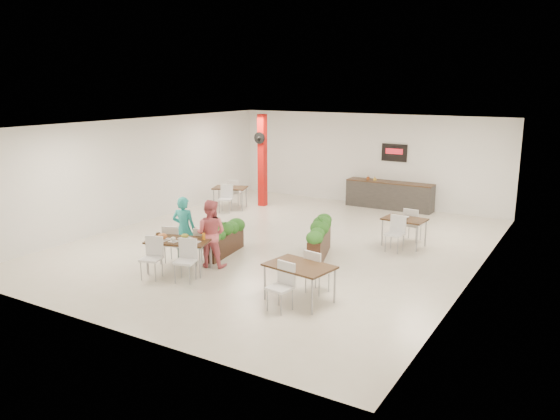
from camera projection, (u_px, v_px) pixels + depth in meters
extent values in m
plane|color=beige|center=(281.00, 244.00, 14.65)|extent=(12.00, 12.00, 0.00)
cube|color=white|center=(367.00, 159.00, 19.31)|extent=(10.00, 0.10, 3.20)
cube|color=white|center=(100.00, 241.00, 9.28)|extent=(10.00, 0.10, 3.20)
cube|color=white|center=(141.00, 171.00, 16.79)|extent=(0.10, 12.00, 3.20)
cube|color=white|center=(479.00, 207.00, 11.80)|extent=(0.10, 12.00, 3.20)
cube|color=white|center=(281.00, 124.00, 13.93)|extent=(10.00, 12.00, 0.04)
cube|color=#BA110C|center=(262.00, 161.00, 18.97)|extent=(0.25, 0.25, 3.20)
cylinder|color=black|center=(259.00, 138.00, 18.64)|extent=(0.40, 0.06, 0.40)
sphere|color=black|center=(259.00, 138.00, 18.61)|extent=(0.12, 0.12, 0.12)
cube|color=#2A2725|center=(389.00, 196.00, 18.78)|extent=(3.00, 0.60, 0.90)
cube|color=black|center=(390.00, 182.00, 18.67)|extent=(3.00, 0.62, 0.04)
cube|color=black|center=(394.00, 153.00, 18.71)|extent=(0.90, 0.04, 0.60)
cube|color=red|center=(394.00, 151.00, 18.68)|extent=(0.60, 0.02, 0.18)
imported|color=#A3481B|center=(368.00, 177.00, 19.05)|extent=(0.09, 0.09, 0.19)
imported|color=gold|center=(375.00, 178.00, 18.92)|extent=(0.13, 0.13, 0.17)
cube|color=black|center=(179.00, 241.00, 12.39)|extent=(1.57, 1.18, 0.04)
cylinder|color=gray|center=(147.00, 259.00, 12.30)|extent=(0.04, 0.04, 0.71)
cylinder|color=gray|center=(200.00, 263.00, 12.00)|extent=(0.04, 0.04, 0.71)
cylinder|color=gray|center=(160.00, 250.00, 12.94)|extent=(0.04, 0.04, 0.71)
cylinder|color=gray|center=(211.00, 254.00, 12.65)|extent=(0.04, 0.04, 0.71)
cube|color=white|center=(174.00, 244.00, 13.11)|extent=(0.52, 0.52, 0.05)
cube|color=white|center=(170.00, 236.00, 12.88)|extent=(0.41, 0.16, 0.45)
cylinder|color=gray|center=(184.00, 252.00, 13.29)|extent=(0.02, 0.02, 0.43)
cylinder|color=gray|center=(171.00, 251.00, 13.37)|extent=(0.02, 0.02, 0.43)
cylinder|color=gray|center=(178.00, 256.00, 12.97)|extent=(0.02, 0.02, 0.43)
cylinder|color=gray|center=(165.00, 255.00, 13.05)|extent=(0.02, 0.02, 0.43)
cube|color=white|center=(205.00, 246.00, 12.93)|extent=(0.52, 0.52, 0.05)
cube|color=white|center=(202.00, 238.00, 12.69)|extent=(0.41, 0.16, 0.45)
cylinder|color=gray|center=(215.00, 254.00, 13.10)|extent=(0.02, 0.02, 0.43)
cylinder|color=gray|center=(202.00, 253.00, 13.18)|extent=(0.02, 0.02, 0.43)
cylinder|color=gray|center=(210.00, 258.00, 12.78)|extent=(0.02, 0.02, 0.43)
cylinder|color=gray|center=(196.00, 257.00, 12.86)|extent=(0.02, 0.02, 0.43)
cube|color=white|center=(151.00, 259.00, 11.98)|extent=(0.52, 0.52, 0.05)
cube|color=white|center=(154.00, 246.00, 12.10)|extent=(0.41, 0.16, 0.45)
cylinder|color=gray|center=(141.00, 271.00, 11.91)|extent=(0.02, 0.02, 0.43)
cylinder|color=gray|center=(155.00, 272.00, 11.83)|extent=(0.02, 0.02, 0.43)
cylinder|color=gray|center=(148.00, 266.00, 12.23)|extent=(0.02, 0.02, 0.43)
cylinder|color=gray|center=(162.00, 267.00, 12.15)|extent=(0.02, 0.02, 0.43)
cube|color=white|center=(185.00, 262.00, 11.79)|extent=(0.52, 0.52, 0.05)
cube|color=white|center=(188.00, 248.00, 11.92)|extent=(0.41, 0.16, 0.45)
cylinder|color=gray|center=(175.00, 274.00, 11.72)|extent=(0.02, 0.02, 0.43)
cylinder|color=gray|center=(190.00, 275.00, 11.65)|extent=(0.02, 0.02, 0.43)
cylinder|color=gray|center=(181.00, 269.00, 12.05)|extent=(0.02, 0.02, 0.43)
cylinder|color=gray|center=(196.00, 270.00, 11.97)|extent=(0.02, 0.02, 0.43)
cube|color=white|center=(163.00, 240.00, 12.37)|extent=(0.37, 0.37, 0.01)
ellipsoid|color=brown|center=(162.00, 236.00, 12.35)|extent=(0.22, 0.22, 0.13)
cube|color=white|center=(185.00, 238.00, 12.47)|extent=(0.32, 0.32, 0.01)
ellipsoid|color=gold|center=(185.00, 236.00, 12.46)|extent=(0.18, 0.18, 0.11)
cube|color=white|center=(193.00, 242.00, 12.18)|extent=(0.32, 0.32, 0.01)
ellipsoid|color=#551711|center=(193.00, 240.00, 12.16)|extent=(0.16, 0.16, 0.10)
cube|color=white|center=(173.00, 241.00, 12.23)|extent=(0.22, 0.22, 0.01)
ellipsoid|color=white|center=(173.00, 240.00, 12.22)|extent=(0.12, 0.12, 0.07)
cylinder|color=orange|center=(204.00, 236.00, 12.38)|extent=(0.07, 0.07, 0.15)
imported|color=brown|center=(158.00, 235.00, 12.60)|extent=(0.12, 0.12, 0.10)
imported|color=#27ACA8|center=(184.00, 229.00, 13.12)|extent=(0.67, 0.54, 1.60)
imported|color=#E4656F|center=(210.00, 233.00, 12.72)|extent=(0.92, 0.81, 1.60)
cube|color=black|center=(225.00, 244.00, 13.71)|extent=(0.50, 1.62, 0.53)
ellipsoid|color=#184F16|center=(212.00, 236.00, 13.04)|extent=(0.40, 0.40, 0.32)
ellipsoid|color=#184F16|center=(218.00, 233.00, 13.33)|extent=(0.40, 0.40, 0.32)
ellipsoid|color=#184F16|center=(225.00, 230.00, 13.63)|extent=(0.40, 0.40, 0.32)
ellipsoid|color=#184F16|center=(231.00, 226.00, 13.92)|extent=(0.40, 0.40, 0.32)
ellipsoid|color=#184F16|center=(236.00, 224.00, 14.21)|extent=(0.40, 0.40, 0.32)
imported|color=#184F16|center=(225.00, 227.00, 13.61)|extent=(0.31, 0.27, 0.35)
cube|color=black|center=(319.00, 245.00, 13.46)|extent=(0.90, 1.90, 0.63)
ellipsoid|color=#184F16|center=(315.00, 237.00, 12.60)|extent=(0.40, 0.40, 0.32)
ellipsoid|color=#184F16|center=(317.00, 232.00, 12.98)|extent=(0.40, 0.40, 0.32)
ellipsoid|color=#184F16|center=(320.00, 228.00, 13.36)|extent=(0.40, 0.40, 0.32)
ellipsoid|color=#184F16|center=(322.00, 224.00, 13.74)|extent=(0.40, 0.40, 0.32)
ellipsoid|color=#184F16|center=(324.00, 220.00, 14.12)|extent=(0.40, 0.40, 0.32)
imported|color=#184F16|center=(320.00, 225.00, 13.34)|extent=(0.23, 0.23, 0.41)
cube|color=black|center=(230.00, 188.00, 18.70)|extent=(1.30, 1.09, 0.04)
cylinder|color=gray|center=(214.00, 200.00, 18.57)|extent=(0.04, 0.04, 0.71)
cylinder|color=gray|center=(242.00, 201.00, 18.40)|extent=(0.04, 0.04, 0.71)
cylinder|color=gray|center=(219.00, 196.00, 19.17)|extent=(0.04, 0.04, 0.71)
cylinder|color=gray|center=(246.00, 197.00, 19.00)|extent=(0.04, 0.04, 0.71)
cube|color=white|center=(235.00, 192.00, 19.34)|extent=(0.54, 0.54, 0.05)
cube|color=white|center=(233.00, 186.00, 19.10)|extent=(0.41, 0.19, 0.45)
cylinder|color=gray|center=(241.00, 198.00, 19.52)|extent=(0.02, 0.02, 0.43)
cylinder|color=gray|center=(231.00, 198.00, 19.58)|extent=(0.02, 0.02, 0.43)
cylinder|color=gray|center=(238.00, 200.00, 19.20)|extent=(0.02, 0.02, 0.43)
cylinder|color=gray|center=(229.00, 200.00, 19.26)|extent=(0.02, 0.02, 0.43)
cube|color=white|center=(225.00, 199.00, 18.19)|extent=(0.54, 0.54, 0.05)
cube|color=white|center=(227.00, 191.00, 18.31)|extent=(0.41, 0.19, 0.45)
cylinder|color=gray|center=(219.00, 207.00, 18.11)|extent=(0.02, 0.02, 0.43)
cylinder|color=gray|center=(229.00, 207.00, 18.05)|extent=(0.02, 0.02, 0.43)
cylinder|color=gray|center=(222.00, 205.00, 18.43)|extent=(0.02, 0.02, 0.43)
cylinder|color=gray|center=(232.00, 205.00, 18.37)|extent=(0.02, 0.02, 0.43)
imported|color=white|center=(230.00, 186.00, 18.69)|extent=(0.22, 0.22, 0.05)
cube|color=black|center=(405.00, 219.00, 14.35)|extent=(1.14, 0.81, 0.04)
cylinder|color=gray|center=(382.00, 233.00, 14.46)|extent=(0.04, 0.04, 0.71)
cylinder|color=gray|center=(417.00, 238.00, 13.92)|extent=(0.04, 0.04, 0.71)
cylinder|color=gray|center=(392.00, 228.00, 14.94)|extent=(0.04, 0.04, 0.71)
cylinder|color=gray|center=(426.00, 233.00, 14.40)|extent=(0.04, 0.04, 0.71)
cube|color=white|center=(413.00, 225.00, 14.89)|extent=(0.45, 0.45, 0.05)
cube|color=white|center=(411.00, 217.00, 14.68)|extent=(0.42, 0.07, 0.45)
cylinder|color=gray|center=(421.00, 233.00, 14.98)|extent=(0.02, 0.02, 0.43)
cylinder|color=gray|center=(409.00, 231.00, 15.17)|extent=(0.02, 0.02, 0.43)
cylinder|color=gray|center=(416.00, 235.00, 14.71)|extent=(0.02, 0.02, 0.43)
cylinder|color=gray|center=(404.00, 233.00, 14.90)|extent=(0.02, 0.02, 0.43)
cube|color=white|center=(395.00, 234.00, 13.93)|extent=(0.45, 0.45, 0.05)
cube|color=white|center=(398.00, 223.00, 14.03)|extent=(0.42, 0.07, 0.45)
cylinder|color=gray|center=(385.00, 244.00, 13.95)|extent=(0.02, 0.02, 0.43)
cylinder|color=gray|center=(398.00, 246.00, 13.75)|extent=(0.02, 0.02, 0.43)
cylinder|color=gray|center=(391.00, 241.00, 14.22)|extent=(0.02, 0.02, 0.43)
cylinder|color=gray|center=(403.00, 243.00, 14.02)|extent=(0.02, 0.02, 0.43)
imported|color=white|center=(405.00, 217.00, 14.34)|extent=(0.22, 0.22, 0.05)
cube|color=black|center=(300.00, 266.00, 10.66)|extent=(1.41, 1.05, 0.04)
cylinder|color=gray|center=(265.00, 282.00, 10.83)|extent=(0.04, 0.04, 0.71)
cylinder|color=gray|center=(312.00, 297.00, 10.10)|extent=(0.04, 0.04, 0.71)
cylinder|color=gray|center=(288.00, 273.00, 11.38)|extent=(0.04, 0.04, 0.71)
cylinder|color=gray|center=(335.00, 286.00, 10.65)|extent=(0.04, 0.04, 0.71)
cube|color=white|center=(317.00, 272.00, 11.17)|extent=(0.48, 0.48, 0.05)
cube|color=white|center=(312.00, 262.00, 10.97)|extent=(0.42, 0.11, 0.45)
cylinder|color=gray|center=(329.00, 282.00, 11.24)|extent=(0.02, 0.02, 0.43)
cylinder|color=gray|center=(316.00, 278.00, 11.45)|extent=(0.02, 0.02, 0.43)
cylinder|color=gray|center=(319.00, 287.00, 10.99)|extent=(0.02, 0.02, 0.43)
cylinder|color=gray|center=(306.00, 283.00, 11.20)|extent=(0.02, 0.02, 0.43)
cube|color=white|center=(280.00, 288.00, 10.27)|extent=(0.48, 0.48, 0.05)
cube|color=white|center=(286.00, 273.00, 10.36)|extent=(0.42, 0.11, 0.45)
cylinder|color=gray|center=(267.00, 300.00, 10.30)|extent=(0.02, 0.02, 0.43)
cylinder|color=gray|center=(281.00, 305.00, 10.09)|extent=(0.02, 0.02, 0.43)
cylinder|color=gray|center=(279.00, 295.00, 10.56)|extent=(0.02, 0.02, 0.43)
cylinder|color=gray|center=(293.00, 299.00, 10.34)|extent=(0.02, 0.02, 0.43)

